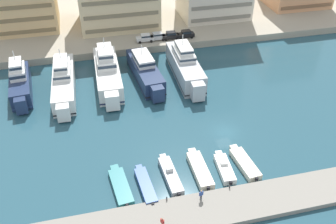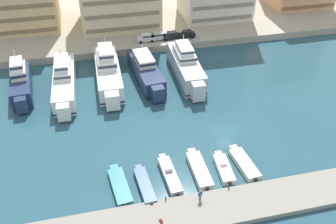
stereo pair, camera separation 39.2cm
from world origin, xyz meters
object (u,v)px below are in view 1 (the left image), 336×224
at_px(yacht_navy_center_left, 145,71).
at_px(motorboat_teal_far_left, 120,186).
at_px(car_black_mid_left, 171,35).
at_px(car_white_far_left, 145,38).
at_px(yacht_white_left, 64,81).
at_px(pedestrian_far_side, 162,222).
at_px(motorboat_grey_mid_left, 170,175).
at_px(yacht_silver_center, 185,66).
at_px(car_black_center_left, 186,34).
at_px(motorboat_white_center, 224,168).
at_px(pedestrian_near_edge, 201,194).
at_px(motorboat_blue_left, 145,185).
at_px(motorboat_cream_center_right, 244,163).
at_px(yacht_white_mid_left, 107,71).
at_px(motorboat_cream_center_left, 200,169).
at_px(car_silver_left, 157,36).
at_px(yacht_navy_far_left, 20,83).

height_order(yacht_navy_center_left, motorboat_teal_far_left, yacht_navy_center_left).
height_order(yacht_navy_center_left, car_black_mid_left, yacht_navy_center_left).
bearing_deg(motorboat_teal_far_left, car_white_far_left, 74.75).
height_order(yacht_white_left, yacht_navy_center_left, yacht_white_left).
bearing_deg(pedestrian_far_side, motorboat_grey_mid_left, 70.10).
bearing_deg(yacht_silver_center, car_black_center_left, 73.91).
height_order(motorboat_teal_far_left, motorboat_white_center, motorboat_white_center).
xyz_separation_m(motorboat_grey_mid_left, car_white_far_left, (4.34, 42.68, 2.07)).
bearing_deg(pedestrian_near_edge, motorboat_blue_left, 146.63).
bearing_deg(car_white_far_left, motorboat_cream_center_right, -80.36).
xyz_separation_m(car_white_far_left, pedestrian_near_edge, (-1.43, -48.28, -0.82)).
xyz_separation_m(yacht_navy_center_left, pedestrian_near_edge, (1.25, -33.95, -0.21)).
bearing_deg(motorboat_cream_center_right, yacht_white_mid_left, 120.96).
relative_size(motorboat_grey_mid_left, motorboat_white_center, 1.23).
bearing_deg(yacht_white_mid_left, yacht_silver_center, -5.38).
distance_m(motorboat_cream_center_left, pedestrian_far_side, 11.81).
relative_size(motorboat_cream_center_right, pedestrian_far_side, 4.71).
height_order(motorboat_cream_center_left, car_silver_left, car_silver_left).
height_order(yacht_navy_center_left, yacht_silver_center, yacht_silver_center).
distance_m(yacht_navy_center_left, motorboat_blue_left, 30.02).
height_order(yacht_navy_far_left, yacht_white_mid_left, yacht_white_mid_left).
bearing_deg(motorboat_teal_far_left, motorboat_blue_left, -13.26).
height_order(car_black_mid_left, car_black_center_left, same).
distance_m(yacht_silver_center, motorboat_cream_center_right, 27.86).
bearing_deg(yacht_white_left, motorboat_grey_mid_left, -62.30).
height_order(motorboat_grey_mid_left, motorboat_cream_center_left, motorboat_grey_mid_left).
height_order(motorboat_grey_mid_left, car_black_mid_left, car_black_mid_left).
bearing_deg(yacht_navy_center_left, motorboat_white_center, -77.11).
bearing_deg(car_black_mid_left, motorboat_teal_far_left, -112.61).
distance_m(motorboat_cream_center_right, pedestrian_near_edge, 10.38).
distance_m(motorboat_blue_left, car_black_mid_left, 46.16).
bearing_deg(motorboat_cream_center_right, car_black_center_left, 86.45).
height_order(yacht_navy_far_left, car_silver_left, yacht_navy_far_left).
relative_size(yacht_navy_center_left, motorboat_grey_mid_left, 2.18).
height_order(motorboat_grey_mid_left, pedestrian_near_edge, pedestrian_near_edge).
bearing_deg(motorboat_cream_center_left, motorboat_white_center, -8.13).
distance_m(yacht_silver_center, car_black_mid_left, 15.05).
bearing_deg(car_black_mid_left, pedestrian_far_side, -104.91).
height_order(yacht_white_left, pedestrian_far_side, yacht_white_left).
relative_size(motorboat_teal_far_left, car_black_center_left, 1.98).
height_order(motorboat_white_center, car_black_center_left, car_black_center_left).
bearing_deg(motorboat_cream_center_left, motorboat_teal_far_left, -177.98).
relative_size(car_white_far_left, car_silver_left, 1.00).
distance_m(yacht_white_left, motorboat_cream_center_left, 33.78).
xyz_separation_m(yacht_navy_far_left, car_white_far_left, (27.19, 13.61, 0.31)).
bearing_deg(motorboat_cream_center_left, car_silver_left, 86.37).
bearing_deg(motorboat_grey_mid_left, car_black_center_left, 71.49).
height_order(motorboat_cream_center_left, car_white_far_left, car_white_far_left).
height_order(yacht_navy_far_left, car_black_center_left, yacht_navy_far_left).
bearing_deg(yacht_white_mid_left, car_black_mid_left, 39.45).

